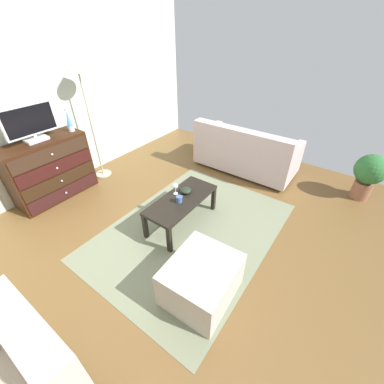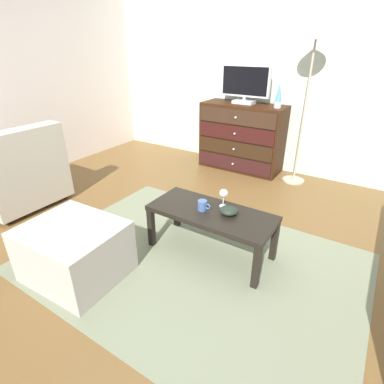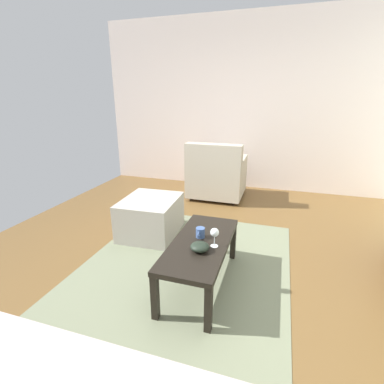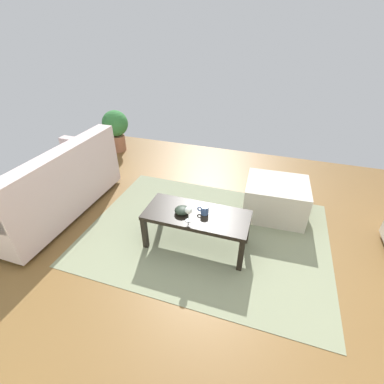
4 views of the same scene
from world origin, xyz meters
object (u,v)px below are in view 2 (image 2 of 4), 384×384
object	(u,v)px
standing_lamp	(314,48)
coffee_table	(211,217)
dresser	(242,137)
mug	(203,205)
wine_glass	(224,194)
armchair	(18,175)
bowl_decorative	(229,210)
lava_lamp	(279,96)
tv	(245,83)
ottoman	(75,251)

from	to	relation	value
standing_lamp	coffee_table	bearing A→B (deg)	-95.17
dresser	mug	bearing A→B (deg)	-74.41
dresser	coffee_table	distance (m)	2.07
wine_glass	armchair	bearing A→B (deg)	-167.60
coffee_table	standing_lamp	xyz separation A→B (m)	(0.17, 1.92, 1.24)
standing_lamp	wine_glass	bearing A→B (deg)	-94.24
wine_glass	armchair	distance (m)	2.30
dresser	coffee_table	size ratio (longest dim) A/B	1.09
coffee_table	bowl_decorative	distance (m)	0.17
lava_lamp	wine_glass	bearing A→B (deg)	-83.65
tv	armchair	bearing A→B (deg)	-123.44
tv	ottoman	bearing A→B (deg)	-91.75
lava_lamp	armchair	size ratio (longest dim) A/B	0.37
tv	lava_lamp	size ratio (longest dim) A/B	2.04
lava_lamp	wine_glass	distance (m)	1.89
ottoman	standing_lamp	size ratio (longest dim) A/B	0.38
tv	coffee_table	xyz separation A→B (m)	(0.64, -1.99, -0.82)
bowl_decorative	tv	bearing A→B (deg)	111.77
dresser	armchair	world-z (taller)	dresser
tv	wine_glass	xyz separation A→B (m)	(0.68, -1.87, -0.65)
armchair	coffee_table	bearing A→B (deg)	9.51
bowl_decorative	armchair	size ratio (longest dim) A/B	0.17
mug	ottoman	world-z (taller)	mug
lava_lamp	mug	distance (m)	2.05
mug	ottoman	xyz separation A→B (m)	(-0.66, -0.78, -0.23)
dresser	bowl_decorative	distance (m)	2.08
wine_glass	tv	bearing A→B (deg)	110.10
tv	lava_lamp	world-z (taller)	tv
lava_lamp	coffee_table	xyz separation A→B (m)	(0.16, -1.93, -0.71)
lava_lamp	armchair	world-z (taller)	lava_lamp
dresser	mug	distance (m)	2.07
armchair	ottoman	xyz separation A→B (m)	(1.47, -0.44, -0.14)
mug	wine_glass	bearing A→B (deg)	53.12
lava_lamp	standing_lamp	distance (m)	0.63
ottoman	standing_lamp	bearing A→B (deg)	71.69
coffee_table	armchair	bearing A→B (deg)	-170.49
mug	dresser	bearing A→B (deg)	105.59
coffee_table	armchair	world-z (taller)	armchair
lava_lamp	armchair	bearing A→B (deg)	-131.68
coffee_table	mug	xyz separation A→B (m)	(-0.07, -0.02, 0.10)
ottoman	tv	bearing A→B (deg)	88.25
lava_lamp	wine_glass	xyz separation A→B (m)	(0.20, -1.80, -0.54)
standing_lamp	armchair	bearing A→B (deg)	-136.07
wine_glass	armchair	xyz separation A→B (m)	(-2.24, -0.49, -0.16)
wine_glass	bowl_decorative	size ratio (longest dim) A/B	1.07
coffee_table	armchair	size ratio (longest dim) A/B	1.17
armchair	standing_lamp	xyz separation A→B (m)	(2.38, 2.29, 1.24)
dresser	bowl_decorative	world-z (taller)	dresser
wine_glass	standing_lamp	size ratio (longest dim) A/B	0.08
bowl_decorative	standing_lamp	bearing A→B (deg)	88.96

